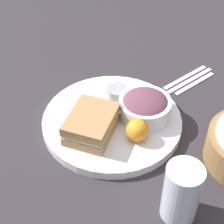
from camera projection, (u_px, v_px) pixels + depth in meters
ground_plane at (112, 125)px, 0.92m from camera, size 4.00×4.00×0.00m
plate at (112, 121)px, 0.91m from camera, size 0.34×0.34×0.02m
sandwich at (91, 124)px, 0.85m from camera, size 0.15×0.13×0.05m
salad_bowl at (145, 106)px, 0.90m from camera, size 0.13×0.13×0.06m
dressing_cup at (117, 94)px, 0.94m from camera, size 0.05×0.05×0.04m
orange_wedge at (137, 130)px, 0.84m from camera, size 0.05×0.05×0.05m
drink_glass at (181, 193)px, 0.70m from camera, size 0.07×0.07×0.13m
fork at (185, 77)px, 1.06m from camera, size 0.16×0.05×0.01m
knife at (190, 80)px, 1.05m from camera, size 0.17×0.05×0.01m
spoon at (195, 83)px, 1.04m from camera, size 0.15×0.05×0.01m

